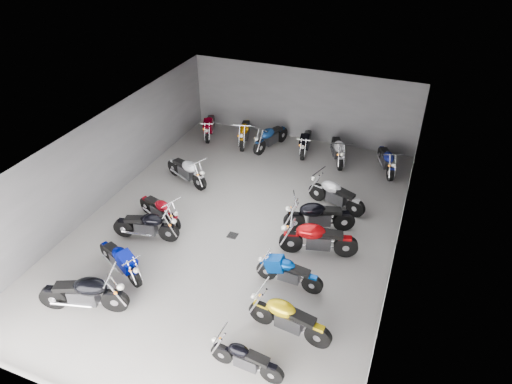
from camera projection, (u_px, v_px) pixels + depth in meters
ground at (239, 227)px, 15.23m from camera, size 14.00×14.00×0.00m
wall_back at (302, 105)px, 19.75m from camera, size 10.00×0.10×3.20m
wall_left at (106, 158)px, 15.86m from camera, size 0.10×14.00×3.20m
wall_right at (401, 222)px, 12.81m from camera, size 0.10×14.00×3.20m
ceiling at (236, 141)px, 13.44m from camera, size 10.00×14.00×0.04m
drain_grate at (233, 235)px, 14.84m from camera, size 0.32×0.32×0.01m
motorcycle_left_a at (84, 293)px, 11.95m from camera, size 2.34×0.88×1.06m
motorcycle_left_b at (120, 260)px, 13.13m from camera, size 1.98×0.98×0.93m
motorcycle_left_c at (146, 225)px, 14.44m from camera, size 2.16×0.63×0.96m
motorcycle_left_d at (160, 210)px, 15.20m from camera, size 1.96×0.85×0.90m
motorcycle_left_f at (187, 171)px, 17.24m from camera, size 2.06×0.97×0.96m
motorcycle_right_a at (246, 358)px, 10.46m from camera, size 1.85×0.38×0.81m
motorcycle_right_b at (288, 318)px, 11.31m from camera, size 2.24×0.51×0.99m
motorcycle_right_c at (288, 272)px, 12.75m from camera, size 1.98×0.40×0.87m
motorcycle_right_d at (318, 239)px, 13.80m from camera, size 2.36×0.77×1.06m
motorcycle_right_e at (318, 216)px, 14.77m from camera, size 2.22×1.05×1.03m
motorcycle_right_f at (336, 195)px, 15.86m from camera, size 2.15×0.80×0.97m
motorcycle_back_a at (210, 126)px, 20.52m from camera, size 0.78×2.00×0.91m
motorcycle_back_b at (245, 132)px, 19.93m from camera, size 0.72×2.17×0.97m
motorcycle_back_c at (270, 137)px, 19.52m from camera, size 0.83×2.15×0.98m
motorcycle_back_d at (306, 142)px, 19.26m from camera, size 0.46×2.04×0.90m
motorcycle_back_e at (338, 149)px, 18.61m from camera, size 0.93×2.08×0.96m
motorcycle_back_f at (387, 160)px, 17.95m from camera, size 0.91×1.99×0.92m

